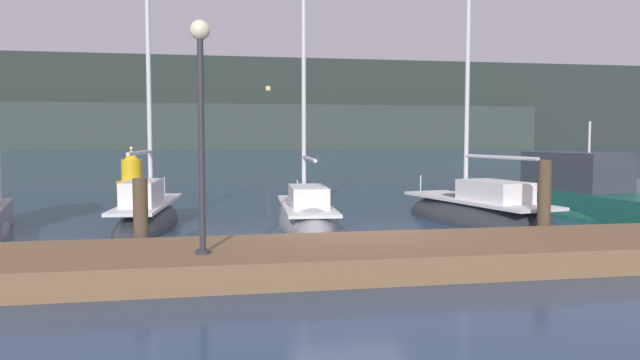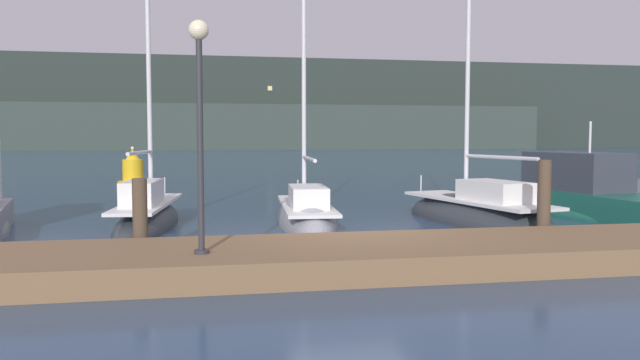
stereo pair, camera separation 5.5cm
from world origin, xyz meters
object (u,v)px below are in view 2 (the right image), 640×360
at_px(sailboat_berth_3, 148,222).
at_px(motorboat_berth_6, 589,205).
at_px(channel_buoy, 133,170).
at_px(dock_lamppost, 200,97).
at_px(sailboat_berth_4, 306,219).
at_px(sailboat_berth_5, 477,220).

bearing_deg(sailboat_berth_3, motorboat_berth_6, 0.48).
distance_m(motorboat_berth_6, channel_buoy, 20.91).
distance_m(motorboat_berth_6, dock_lamppost, 13.18).
height_order(sailboat_berth_3, channel_buoy, sailboat_berth_3).
xyz_separation_m(sailboat_berth_4, channel_buoy, (-6.06, 15.04, 0.57)).
xyz_separation_m(channel_buoy, dock_lamppost, (3.30, -21.36, 2.29)).
bearing_deg(motorboat_berth_6, sailboat_berth_3, -179.52).
relative_size(sailboat_berth_5, channel_buoy, 5.24).
bearing_deg(dock_lamppost, motorboat_berth_6, 29.45).
xyz_separation_m(sailboat_berth_3, dock_lamppost, (1.36, -6.24, 2.82)).
relative_size(sailboat_berth_3, dock_lamppost, 1.95).
height_order(sailboat_berth_4, dock_lamppost, sailboat_berth_4).
xyz_separation_m(sailboat_berth_5, dock_lamppost, (-7.22, -5.27, 2.86)).
relative_size(sailboat_berth_3, sailboat_berth_5, 0.76).
bearing_deg(sailboat_berth_4, sailboat_berth_3, -178.90).
xyz_separation_m(sailboat_berth_3, sailboat_berth_4, (4.12, 0.08, -0.04)).
relative_size(sailboat_berth_4, sailboat_berth_5, 0.89).
height_order(sailboat_berth_5, motorboat_berth_6, sailboat_berth_5).
bearing_deg(sailboat_berth_4, dock_lamppost, -113.58).
distance_m(sailboat_berth_4, motorboat_berth_6, 8.48).
height_order(sailboat_berth_3, sailboat_berth_4, sailboat_berth_4).
height_order(sailboat_berth_4, sailboat_berth_5, sailboat_berth_5).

